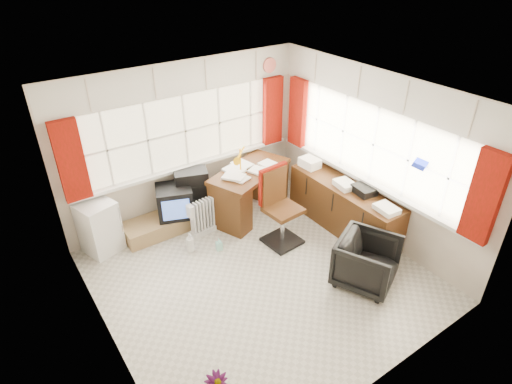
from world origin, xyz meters
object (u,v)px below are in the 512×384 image
at_px(task_chair, 277,203).
at_px(mini_fridge, 99,227).
at_px(crt_tv, 175,201).
at_px(radiator, 203,220).
at_px(credenza, 343,207).
at_px(desk_lamp, 240,155).
at_px(tv_bench, 168,222).
at_px(desk, 250,189).
at_px(office_chair, 367,262).

xyz_separation_m(task_chair, mini_fridge, (-2.27, 1.24, -0.24)).
bearing_deg(crt_tv, task_chair, -44.60).
bearing_deg(radiator, credenza, -30.97).
bearing_deg(mini_fridge, crt_tv, -6.14).
bearing_deg(desk_lamp, task_chair, -83.56).
relative_size(crt_tv, mini_fridge, 0.84).
height_order(tv_bench, crt_tv, crt_tv).
bearing_deg(tv_bench, desk_lamp, -15.14).
relative_size(task_chair, mini_fridge, 1.50).
bearing_deg(desk, office_chair, -82.21).
height_order(desk, credenza, desk).
bearing_deg(desk, radiator, -176.34).
height_order(tv_bench, mini_fridge, mini_fridge).
xyz_separation_m(office_chair, radiator, (-1.23, 2.20, -0.11)).
distance_m(desk_lamp, radiator, 1.16).
xyz_separation_m(radiator, tv_bench, (-0.41, 0.40, -0.11)).
bearing_deg(tv_bench, credenza, -33.70).
distance_m(task_chair, tv_bench, 1.79).
distance_m(desk, tv_bench, 1.41).
xyz_separation_m(desk, crt_tv, (-1.20, 0.30, 0.04)).
height_order(desk, tv_bench, desk).
xyz_separation_m(task_chair, office_chair, (0.37, -1.44, -0.29)).
bearing_deg(office_chair, crt_tv, 95.07).
xyz_separation_m(desk_lamp, mini_fridge, (-2.17, 0.40, -0.71)).
distance_m(desk_lamp, mini_fridge, 2.32).
distance_m(desk, crt_tv, 1.23).
bearing_deg(radiator, desk, 3.66).
bearing_deg(radiator, office_chair, -60.85).
height_order(task_chair, mini_fridge, task_chair).
xyz_separation_m(desk, credenza, (0.95, -1.18, -0.06)).
distance_m(task_chair, radiator, 1.21).
bearing_deg(desk, desk_lamp, 172.18).
bearing_deg(office_chair, radiator, 93.75).
bearing_deg(mini_fridge, desk_lamp, -10.32).
relative_size(tv_bench, crt_tv, 2.10).
relative_size(desk_lamp, crt_tv, 0.65).
relative_size(task_chair, crt_tv, 1.79).
bearing_deg(tv_bench, radiator, -44.23).
xyz_separation_m(task_chair, radiator, (-0.85, 0.76, -0.40)).
relative_size(desk_lamp, radiator, 0.74).
height_order(task_chair, credenza, task_chair).
bearing_deg(tv_bench, mini_fridge, 175.46).
distance_m(credenza, mini_fridge, 3.65).
height_order(desk_lamp, tv_bench, desk_lamp).
height_order(task_chair, radiator, task_chair).
height_order(credenza, tv_bench, credenza).
distance_m(task_chair, crt_tv, 1.59).
distance_m(task_chair, credenza, 1.11).
xyz_separation_m(desk_lamp, task_chair, (0.10, -0.84, -0.48)).
relative_size(desk, crt_tv, 2.34).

